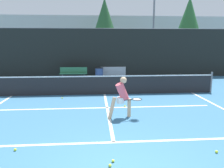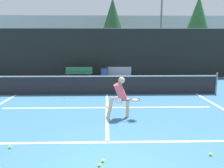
% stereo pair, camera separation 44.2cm
% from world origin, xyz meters
% --- Properties ---
extents(court_baseline_near, '(11.00, 0.10, 0.01)m').
position_xyz_m(court_baseline_near, '(0.00, 1.61, 0.00)').
color(court_baseline_near, white).
rests_on(court_baseline_near, ground).
extents(court_service_line, '(8.25, 0.10, 0.01)m').
position_xyz_m(court_service_line, '(0.00, 4.68, 0.00)').
color(court_service_line, white).
rests_on(court_service_line, ground).
extents(court_center_mark, '(0.10, 5.37, 0.01)m').
position_xyz_m(court_center_mark, '(0.00, 4.29, 0.00)').
color(court_center_mark, white).
rests_on(court_center_mark, ground).
extents(court_sideline_right, '(0.10, 6.37, 0.01)m').
position_xyz_m(court_sideline_right, '(4.51, 4.29, 0.00)').
color(court_sideline_right, white).
rests_on(court_sideline_right, ground).
extents(net, '(11.09, 0.09, 1.07)m').
position_xyz_m(net, '(0.00, 6.98, 0.51)').
color(net, slate).
rests_on(net, ground).
extents(fence_back, '(24.00, 0.06, 3.57)m').
position_xyz_m(fence_back, '(0.00, 12.44, 1.78)').
color(fence_back, black).
rests_on(fence_back, ground).
extents(player_practicing, '(1.20, 0.48, 1.42)m').
position_xyz_m(player_practicing, '(0.45, 3.51, 0.78)').
color(player_practicing, '#DBAD84').
rests_on(player_practicing, ground).
extents(tennis_ball_scattered_0, '(0.07, 0.07, 0.07)m').
position_xyz_m(tennis_ball_scattered_0, '(-2.38, 1.34, 0.03)').
color(tennis_ball_scattered_0, '#D1E033').
rests_on(tennis_ball_scattered_0, ground).
extents(tennis_ball_scattered_1, '(0.07, 0.07, 0.07)m').
position_xyz_m(tennis_ball_scattered_1, '(-0.17, 0.48, 0.03)').
color(tennis_ball_scattered_1, '#D1E033').
rests_on(tennis_ball_scattered_1, ground).
extents(tennis_ball_scattered_2, '(0.07, 0.07, 0.07)m').
position_xyz_m(tennis_ball_scattered_2, '(2.36, 0.87, 0.03)').
color(tennis_ball_scattered_2, '#D1E033').
rests_on(tennis_ball_scattered_2, ground).
extents(tennis_ball_scattered_3, '(0.07, 0.07, 0.07)m').
position_xyz_m(tennis_ball_scattered_3, '(0.72, 4.76, 0.03)').
color(tennis_ball_scattered_3, '#D1E033').
rests_on(tennis_ball_scattered_3, ground).
extents(tennis_ball_scattered_4, '(0.07, 0.07, 0.07)m').
position_xyz_m(tennis_ball_scattered_4, '(-0.09, 0.66, 0.03)').
color(tennis_ball_scattered_4, '#D1E033').
rests_on(tennis_ball_scattered_4, ground).
extents(tennis_ball_scattered_5, '(0.07, 0.07, 0.07)m').
position_xyz_m(tennis_ball_scattered_5, '(-1.99, 6.28, 0.03)').
color(tennis_ball_scattered_5, '#D1E033').
rests_on(tennis_ball_scattered_5, ground).
extents(courtside_bench, '(1.88, 0.46, 0.86)m').
position_xyz_m(courtside_bench, '(-1.96, 11.53, 0.48)').
color(courtside_bench, '#33724C').
rests_on(courtside_bench, ground).
extents(trash_bin, '(0.58, 0.58, 0.81)m').
position_xyz_m(trash_bin, '(-0.18, 11.70, 0.41)').
color(trash_bin, '#384C7F').
rests_on(trash_bin, ground).
extents(parked_car, '(1.86, 4.69, 1.31)m').
position_xyz_m(parked_car, '(0.88, 14.60, 0.55)').
color(parked_car, '#B7B7BC').
rests_on(parked_car, ground).
extents(tree_west, '(2.61, 2.61, 6.97)m').
position_xyz_m(tree_west, '(8.87, 18.10, 4.91)').
color(tree_west, brown).
rests_on(tree_west, ground).
extents(tree_mid, '(2.79, 2.79, 7.44)m').
position_xyz_m(tree_mid, '(0.68, 21.85, 5.24)').
color(tree_mid, brown).
rests_on(tree_mid, ground).
extents(building_far, '(36.00, 2.40, 6.04)m').
position_xyz_m(building_far, '(0.00, 27.18, 3.02)').
color(building_far, '#B2ADA3').
rests_on(building_far, ground).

